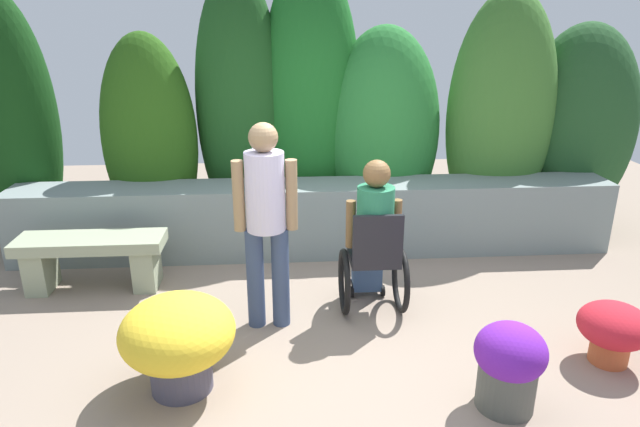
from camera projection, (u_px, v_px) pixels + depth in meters
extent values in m
plane|color=gray|center=(331.00, 347.00, 4.23)|extent=(11.52, 11.52, 0.00)
cube|color=gray|center=(315.00, 218.00, 5.85)|extent=(6.20, 0.56, 0.75)
ellipsoid|color=#123A12|center=(11.00, 121.00, 5.83)|extent=(0.97, 0.68, 2.68)
ellipsoid|color=#295715|center=(150.00, 140.00, 5.98)|extent=(1.02, 0.71, 2.25)
ellipsoid|color=#1C4C1D|center=(240.00, 107.00, 6.12)|extent=(0.97, 0.68, 2.88)
ellipsoid|color=#1D6824|center=(311.00, 100.00, 6.17)|extent=(1.09, 0.76, 3.01)
ellipsoid|color=#297A32|center=(383.00, 132.00, 6.23)|extent=(1.26, 0.89, 2.31)
ellipsoid|color=#3E742D|center=(500.00, 116.00, 6.15)|extent=(1.20, 0.84, 2.68)
ellipsoid|color=#214B23|center=(576.00, 127.00, 6.43)|extent=(1.39, 0.97, 2.34)
cube|color=gray|center=(41.00, 269.00, 5.07)|extent=(0.20, 0.35, 0.40)
cube|color=gray|center=(147.00, 266.00, 5.14)|extent=(0.20, 0.35, 0.40)
cube|color=gray|center=(90.00, 243.00, 5.02)|extent=(1.31, 0.41, 0.11)
cube|color=black|center=(373.00, 257.00, 4.61)|extent=(0.40, 0.40, 0.06)
cube|color=black|center=(378.00, 239.00, 4.36)|extent=(0.40, 0.04, 0.40)
cube|color=black|center=(366.00, 283.00, 5.04)|extent=(0.28, 0.12, 0.03)
torus|color=black|center=(344.00, 282.00, 4.66)|extent=(0.05, 0.56, 0.56)
torus|color=black|center=(401.00, 280.00, 4.70)|extent=(0.05, 0.56, 0.56)
cylinder|color=black|center=(352.00, 292.00, 4.98)|extent=(0.03, 0.10, 0.10)
cylinder|color=black|center=(383.00, 291.00, 5.00)|extent=(0.03, 0.10, 0.10)
cube|color=#38537C|center=(372.00, 240.00, 4.66)|extent=(0.30, 0.40, 0.16)
cube|color=#38537C|center=(367.00, 267.00, 4.97)|extent=(0.26, 0.14, 0.43)
cylinder|color=#2A7A53|center=(375.00, 217.00, 4.47)|extent=(0.30, 0.30, 0.50)
cylinder|color=brown|center=(351.00, 224.00, 4.54)|extent=(0.08, 0.08, 0.40)
cylinder|color=brown|center=(397.00, 223.00, 4.56)|extent=(0.08, 0.08, 0.40)
sphere|color=brown|center=(377.00, 174.00, 4.35)|extent=(0.22, 0.22, 0.22)
cylinder|color=#38486A|center=(255.00, 278.00, 4.42)|extent=(0.14, 0.14, 0.83)
cylinder|color=#38486A|center=(281.00, 278.00, 4.43)|extent=(0.14, 0.14, 0.83)
cylinder|color=silver|center=(265.00, 192.00, 4.18)|extent=(0.30, 0.30, 0.61)
cylinder|color=#9F7D57|center=(239.00, 196.00, 4.18)|extent=(0.09, 0.09, 0.55)
cylinder|color=#9F7D57|center=(292.00, 195.00, 4.21)|extent=(0.09, 0.09, 0.55)
sphere|color=#9F7D57|center=(263.00, 137.00, 4.05)|extent=(0.22, 0.22, 0.22)
cylinder|color=#484557|center=(181.00, 368.00, 3.73)|extent=(0.41, 0.41, 0.30)
ellipsoid|color=#346B2B|center=(178.00, 341.00, 3.66)|extent=(0.45, 0.45, 0.16)
ellipsoid|color=yellow|center=(178.00, 332.00, 3.63)|extent=(0.76, 0.76, 0.47)
cylinder|color=#B8562E|center=(609.00, 348.00, 4.03)|extent=(0.27, 0.27, 0.22)
ellipsoid|color=#12441F|center=(613.00, 331.00, 3.98)|extent=(0.30, 0.30, 0.11)
ellipsoid|color=red|center=(614.00, 325.00, 3.96)|extent=(0.50, 0.50, 0.31)
cylinder|color=#4F514B|center=(506.00, 385.00, 3.55)|extent=(0.37, 0.37, 0.31)
ellipsoid|color=#2F521A|center=(510.00, 359.00, 3.48)|extent=(0.40, 0.40, 0.13)
ellipsoid|color=#6C20AA|center=(511.00, 351.00, 3.47)|extent=(0.45, 0.45, 0.36)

